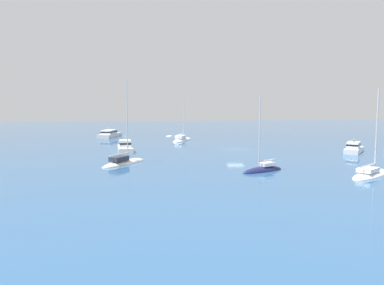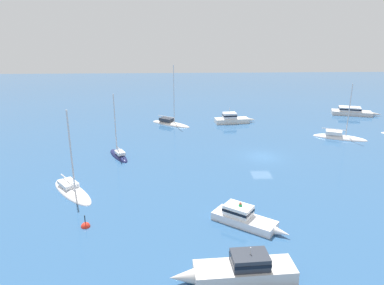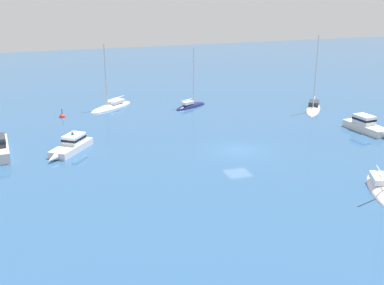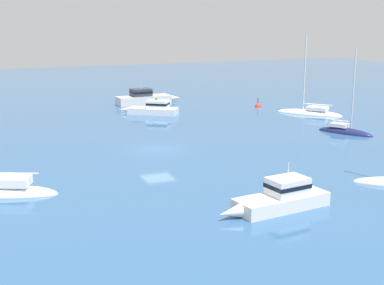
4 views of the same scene
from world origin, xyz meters
The scene contains 10 objects.
ground_plane centered at (0.00, 0.00, 0.00)m, with size 160.00×160.00×0.00m, color #2D5684.
powerboat centered at (-16.64, -1.51, 0.68)m, with size 2.67×7.16×2.67m.
motor_cruiser centered at (16.21, -5.25, 0.62)m, with size 5.14×6.26×1.97m.
motor_cruiser_1 centered at (23.35, -6.77, 0.75)m, with size 2.55×8.47×2.49m.
yacht centered at (-16.06, -12.03, 0.13)m, with size 5.76×7.16×10.37m.
ketch centered at (9.38, -21.61, 0.12)m, with size 7.20×6.26×9.20m.
ketch_1 centered at (-0.90, -18.41, 0.12)m, with size 5.38×3.66×8.53m.
sloop centered at (-7.31, 13.09, 0.11)m, with size 5.01×7.72×8.72m.
launch centered at (-21.38, 21.39, 0.63)m, with size 4.43×8.71×2.10m.
channel_buoy centered at (16.11, -18.70, 0.01)m, with size 0.79×0.79×1.46m.
Camera 2 is at (43.90, -10.82, 16.59)m, focal length 34.61 mm.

